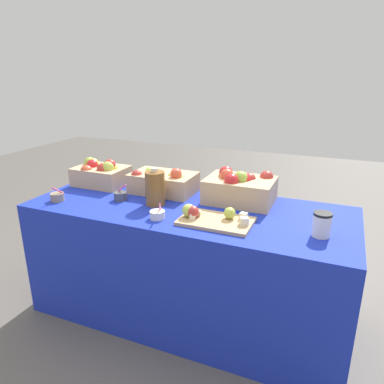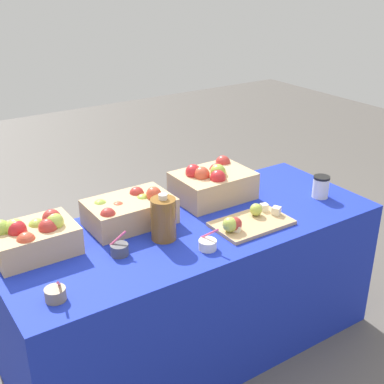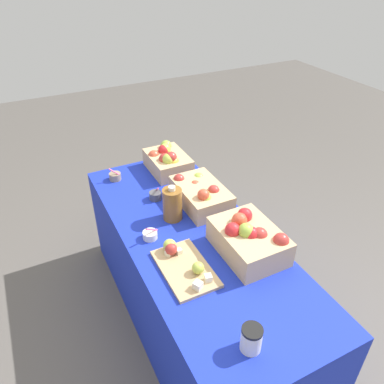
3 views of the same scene
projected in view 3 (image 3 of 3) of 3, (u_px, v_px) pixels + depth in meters
ground_plane at (193, 318)px, 2.58m from camera, size 10.00×10.00×0.00m
table at (193, 280)px, 2.37m from camera, size 1.90×0.76×0.74m
apple_crate_left at (167, 161)px, 2.72m from camera, size 0.35×0.26×0.19m
apple_crate_middle at (201, 194)px, 2.38m from camera, size 0.41×0.26×0.18m
apple_crate_right at (249, 239)px, 2.00m from camera, size 0.40×0.29×0.20m
cutting_board_front at (183, 263)px, 1.94m from camera, size 0.38×0.23×0.09m
sample_bowl_near at (155, 195)px, 2.45m from camera, size 0.08×0.08×0.11m
sample_bowl_mid at (150, 235)px, 2.13m from camera, size 0.08×0.09×0.11m
sample_bowl_far at (115, 176)px, 2.65m from camera, size 0.08×0.08×0.10m
cider_jug at (172, 204)px, 2.24m from camera, size 0.12×0.12×0.23m
coffee_cup at (251, 339)px, 1.53m from camera, size 0.09×0.09×0.12m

